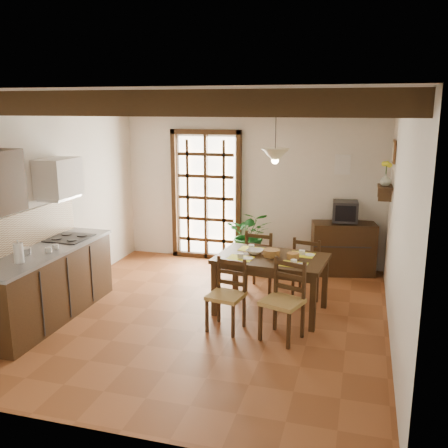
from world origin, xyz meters
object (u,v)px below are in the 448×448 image
(kitchen_counter, at_px, (47,283))
(dining_table, at_px, (271,264))
(chair_far_left, at_px, (262,271))
(crt_tv, at_px, (345,211))
(chair_near_left, at_px, (226,308))
(pendant_lamp, at_px, (275,154))
(potted_plant, at_px, (250,235))
(chair_far_right, at_px, (308,278))
(chair_near_right, at_px, (282,315))
(sideboard, at_px, (343,248))

(kitchen_counter, distance_m, dining_table, 2.88)
(chair_far_left, distance_m, crt_tv, 1.73)
(chair_near_left, height_order, chair_far_left, chair_far_left)
(crt_tv, distance_m, pendant_lamp, 2.20)
(kitchen_counter, bearing_deg, chair_near_left, 7.42)
(kitchen_counter, xyz_separation_m, pendant_lamp, (2.70, 1.07, 1.60))
(crt_tv, distance_m, potted_plant, 1.58)
(kitchen_counter, distance_m, chair_far_right, 3.54)
(chair_near_right, distance_m, chair_far_right, 1.43)
(dining_table, bearing_deg, chair_near_right, -63.73)
(kitchen_counter, height_order, dining_table, kitchen_counter)
(kitchen_counter, bearing_deg, dining_table, 19.82)
(chair_near_left, height_order, chair_far_right, chair_far_right)
(chair_far_right, relative_size, pendant_lamp, 1.05)
(kitchen_counter, height_order, potted_plant, potted_plant)
(chair_far_left, height_order, chair_far_right, chair_far_left)
(sideboard, bearing_deg, chair_near_left, -128.37)
(potted_plant, bearing_deg, chair_far_right, -43.22)
(chair_far_right, distance_m, pendant_lamp, 1.94)
(chair_far_left, distance_m, potted_plant, 1.06)
(chair_near_left, relative_size, chair_near_right, 0.94)
(kitchen_counter, height_order, chair_near_right, kitchen_counter)
(dining_table, height_order, chair_near_left, chair_near_left)
(chair_near_right, xyz_separation_m, chair_far_right, (0.14, 1.43, -0.01))
(dining_table, bearing_deg, chair_far_right, 64.03)
(chair_far_right, relative_size, sideboard, 0.89)
(chair_near_right, bearing_deg, chair_far_right, 103.50)
(dining_table, distance_m, chair_far_right, 0.89)
(chair_near_right, relative_size, potted_plant, 0.44)
(kitchen_counter, relative_size, chair_far_left, 2.43)
(chair_near_left, relative_size, sideboard, 0.88)
(chair_far_left, xyz_separation_m, potted_plant, (-0.39, 0.95, 0.28))
(chair_far_right, distance_m, potted_plant, 1.52)
(crt_tv, bearing_deg, potted_plant, -178.62)
(chair_far_left, relative_size, sideboard, 0.93)
(chair_far_left, bearing_deg, dining_table, 117.87)
(kitchen_counter, height_order, crt_tv, kitchen_counter)
(chair_far_right, height_order, crt_tv, crt_tv)
(dining_table, bearing_deg, crt_tv, 71.43)
(chair_near_right, xyz_separation_m, sideboard, (0.57, 2.60, 0.13))
(dining_table, distance_m, chair_near_left, 0.89)
(dining_table, relative_size, crt_tv, 3.61)
(crt_tv, bearing_deg, chair_near_left, -120.81)
(dining_table, distance_m, chair_near_right, 0.88)
(kitchen_counter, xyz_separation_m, chair_far_left, (2.43, 1.72, -0.18))
(pendant_lamp, bearing_deg, chair_near_right, -71.94)
(kitchen_counter, relative_size, chair_near_right, 2.41)
(chair_near_left, bearing_deg, pendant_lamp, 71.51)
(crt_tv, height_order, potted_plant, potted_plant)
(pendant_lamp, bearing_deg, chair_far_right, 53.81)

